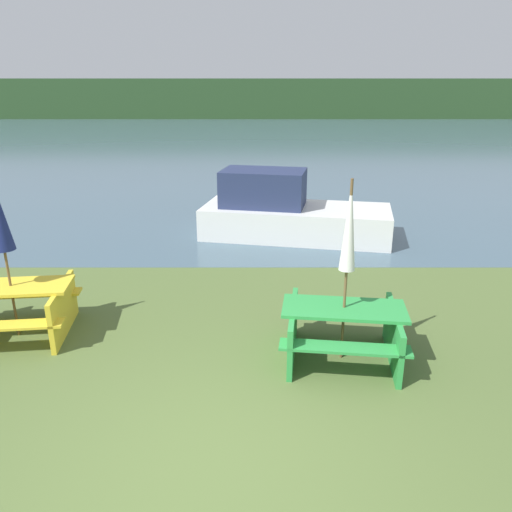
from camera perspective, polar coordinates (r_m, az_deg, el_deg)
name	(u,v)px	position (r m, az deg, el deg)	size (l,w,h in m)	color
ground_plane	(207,475)	(5.18, -5.60, -23.66)	(60.00, 60.00, 0.00)	#516633
water	(247,138)	(34.61, -1.02, 13.28)	(60.00, 50.00, 0.00)	#425B6B
far_treeline	(249,99)	(54.45, -0.76, 17.52)	(80.00, 1.60, 4.00)	#284723
picnic_table_green	(341,327)	(6.79, 9.67, -8.02)	(1.76, 1.56, 0.75)	green
picnic_table_yellow	(12,306)	(8.07, -26.15, -5.18)	(1.78, 1.56, 0.78)	yellow
umbrella_white	(347,228)	(6.29, 10.35, 3.13)	(0.21, 0.21, 2.44)	brown
boat	(285,213)	(12.03, 3.37, 4.95)	(4.68, 2.59, 1.59)	silver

